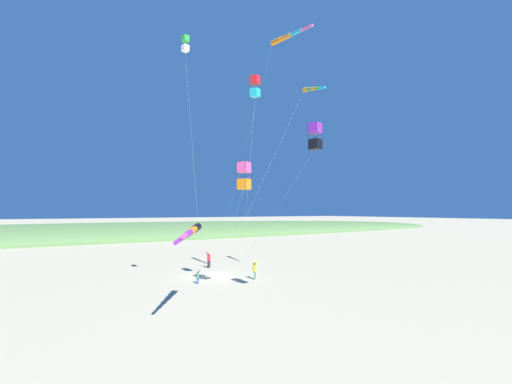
{
  "coord_description": "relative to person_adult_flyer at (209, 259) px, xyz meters",
  "views": [
    {
      "loc": [
        31.01,
        -14.18,
        6.45
      ],
      "look_at": [
        8.35,
        -0.31,
        7.93
      ],
      "focal_mm": 23.98,
      "sensor_mm": 36.0,
      "label": 1
    }
  ],
  "objects": [
    {
      "name": "ground_plane",
      "position": [
        5.16,
        -1.67,
        -0.99
      ],
      "size": [
        600.0,
        600.0,
        0.0
      ],
      "primitive_type": "plane",
      "color": "#C6B58C"
    },
    {
      "name": "dune_ridge_grassy",
      "position": [
        -49.84,
        -1.67,
        -0.99
      ],
      "size": [
        28.0,
        240.0,
        7.46
      ],
      "primitive_type": "ellipsoid",
      "color": "#567A42",
      "rests_on": "ground_plane"
    },
    {
      "name": "person_adult_flyer",
      "position": [
        0.0,
        0.0,
        0.0
      ],
      "size": [
        0.49,
        0.6,
        1.82
      ],
      "color": "#232328",
      "rests_on": "ground_plane"
    },
    {
      "name": "person_child_green_jacket",
      "position": [
        7.36,
        -4.26,
        -0.31
      ],
      "size": [
        0.38,
        0.44,
        1.26
      ],
      "color": "#335199",
      "rests_on": "ground_plane"
    },
    {
      "name": "person_child_grey_jacket",
      "position": [
        8.28,
        1.08,
        -0.04
      ],
      "size": [
        0.63,
        0.61,
        1.76
      ],
      "color": "#3D7F51",
      "rests_on": "ground_plane"
    },
    {
      "name": "kite_box_white_trailing",
      "position": [
        13.23,
        -2.9,
        8.17
      ],
      "size": [
        13.69,
        4.73,
        10.23
      ],
      "color": "#EF4C93",
      "rests_on": "ground_plane"
    },
    {
      "name": "kite_windsock_black_fish_shape",
      "position": [
        13.56,
        0.85,
        20.03
      ],
      "size": [
        17.6,
        0.68,
        21.69
      ],
      "color": "orange",
      "rests_on": "ground_plane"
    },
    {
      "name": "kite_box_striped_overhead",
      "position": [
        12.01,
        -7.31,
        17.98
      ],
      "size": [
        6.66,
        4.48,
        19.64
      ],
      "color": "green",
      "rests_on": "ground_plane"
    },
    {
      "name": "kite_box_teal_far_right",
      "position": [
        19.01,
        -0.72,
        10.42
      ],
      "size": [
        12.01,
        0.9,
        12.32
      ],
      "color": "purple",
      "rests_on": "ground_plane"
    },
    {
      "name": "kite_box_red_high_left",
      "position": [
        14.79,
        -2.85,
        14.73
      ],
      "size": [
        7.12,
        2.96,
        16.53
      ],
      "color": "red",
      "rests_on": "ground_plane"
    },
    {
      "name": "kite_windsock_green_low_center",
      "position": [
        11.27,
        5.63,
        17.23
      ],
      "size": [
        9.46,
        6.83,
        18.85
      ],
      "color": "orange",
      "rests_on": "ground_plane"
    },
    {
      "name": "kite_windsock_magenta_far_left",
      "position": [
        15.76,
        -8.1,
        4.17
      ],
      "size": [
        11.56,
        8.35,
        5.62
      ],
      "color": "black",
      "rests_on": "ground_plane"
    }
  ]
}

